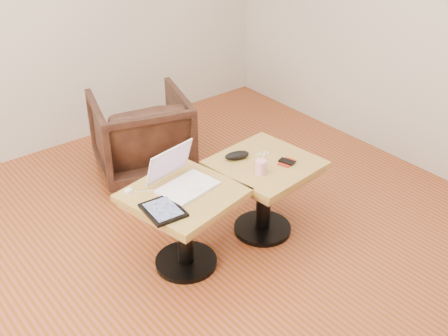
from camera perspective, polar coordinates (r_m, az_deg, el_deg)
room_shell at (r=2.76m, az=-2.72°, el=9.18°), size 4.52×4.52×2.71m
side_table_left at (r=3.40m, az=-4.09°, el=-4.37°), size 0.71×0.71×0.55m
side_table_right at (r=3.70m, az=4.13°, el=-1.20°), size 0.67×0.67×0.55m
laptop at (r=3.36m, az=-4.32°, el=-1.15°), size 0.38×0.36×0.23m
tablet at (r=3.16m, az=-6.21°, el=-4.28°), size 0.22×0.27×0.02m
charging_adapter at (r=3.35m, az=-9.67°, el=-2.32°), size 0.04×0.04×0.02m
glasses_case at (r=3.64m, az=1.33°, el=1.30°), size 0.18×0.12×0.05m
striped_cup at (r=3.48m, az=3.75°, el=0.11°), size 0.07×0.07×0.09m
earbuds_tangle at (r=3.71m, az=4.08°, el=1.48°), size 0.08×0.05×0.01m
phone_on_sleeve at (r=3.63m, az=6.42°, el=0.62°), size 0.14×0.12×0.01m
armchair at (r=4.48m, az=-8.40°, el=3.40°), size 0.89×0.90×0.66m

